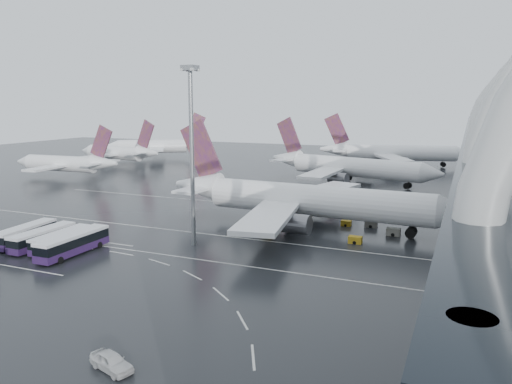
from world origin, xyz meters
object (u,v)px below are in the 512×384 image
at_px(airliner_main, 302,200).
at_px(floodlight_mast, 191,135).
at_px(airliner_gate_b, 347,167).
at_px(gse_cart_belly_b, 371,224).
at_px(airliner_gate_c, 392,153).
at_px(gse_cart_belly_e, 346,223).
at_px(bus_row_near_c, 61,240).
at_px(jet_remote_west, 67,164).
at_px(jet_remote_mid, 120,153).
at_px(gse_cart_belly_c, 269,232).
at_px(gse_cart_belly_d, 393,232).
at_px(bus_row_near_b, 43,237).
at_px(bus_row_near_a, 25,234).
at_px(jet_remote_far, 159,146).
at_px(van_curve_b, 111,362).
at_px(bus_row_near_d, 73,243).
at_px(gse_cart_belly_a, 355,240).

relative_size(airliner_main, floodlight_mast, 2.03).
distance_m(airliner_main, airliner_gate_b, 56.86).
relative_size(airliner_main, gse_cart_belly_b, 25.86).
bearing_deg(floodlight_mast, airliner_gate_c, 82.82).
bearing_deg(gse_cart_belly_e, bus_row_near_c, -139.35).
distance_m(jet_remote_west, floodlight_mast, 94.43).
distance_m(jet_remote_mid, gse_cart_belly_c, 119.34).
xyz_separation_m(gse_cart_belly_b, gse_cart_belly_c, (-16.44, -13.17, -0.12)).
bearing_deg(airliner_gate_c, gse_cart_belly_b, -97.83).
xyz_separation_m(gse_cart_belly_d, gse_cart_belly_e, (-9.67, 3.76, -0.14)).
bearing_deg(bus_row_near_b, gse_cart_belly_b, -53.77).
bearing_deg(bus_row_near_c, bus_row_near_a, 87.24).
height_order(airliner_main, airliner_gate_b, airliner_main).
xyz_separation_m(jet_remote_west, jet_remote_far, (-5.76, 61.43, 0.65)).
height_order(floodlight_mast, gse_cart_belly_d, floodlight_mast).
bearing_deg(van_curve_b, bus_row_near_d, 64.78).
distance_m(airliner_main, van_curve_b, 58.67).
bearing_deg(airliner_gate_b, jet_remote_far, 172.64).
bearing_deg(jet_remote_far, gse_cart_belly_d, 108.94).
distance_m(airliner_main, bus_row_near_c, 44.71).
relative_size(jet_remote_mid, bus_row_near_c, 3.42).
bearing_deg(airliner_gate_c, jet_remote_mid, -173.24).
distance_m(airliner_gate_b, gse_cart_belly_d, 61.04).
height_order(airliner_gate_b, floodlight_mast, floodlight_mast).
distance_m(van_curve_b, gse_cart_belly_c, 50.04).
bearing_deg(gse_cart_belly_a, jet_remote_mid, 145.70).
bearing_deg(gse_cart_belly_e, jet_remote_far, 139.28).
relative_size(jet_remote_mid, bus_row_near_a, 3.21).
distance_m(airliner_gate_b, bus_row_near_a, 94.64).
height_order(airliner_gate_b, bus_row_near_a, airliner_gate_b).
bearing_deg(bus_row_near_c, bus_row_near_d, -112.36).
bearing_deg(bus_row_near_b, airliner_gate_c, -15.95).
bearing_deg(jet_remote_far, van_curve_b, 90.87).
bearing_deg(gse_cart_belly_b, gse_cart_belly_c, -141.31).
distance_m(bus_row_near_a, bus_row_near_c, 8.29).
relative_size(airliner_main, bus_row_near_b, 4.84).
xyz_separation_m(bus_row_near_b, gse_cart_belly_b, (48.70, 35.71, -1.06)).
distance_m(gse_cart_belly_b, gse_cart_belly_e, 4.83).
bearing_deg(gse_cart_belly_b, bus_row_near_b, -143.75).
distance_m(jet_remote_west, gse_cart_belly_b, 107.00).
bearing_deg(airliner_main, airliner_gate_b, 96.96).
distance_m(jet_remote_west, bus_row_near_c, 85.86).
xyz_separation_m(jet_remote_far, bus_row_near_b, (60.40, -124.66, -3.43)).
bearing_deg(bus_row_near_b, bus_row_near_d, -98.62).
bearing_deg(gse_cart_belly_c, airliner_gate_b, 90.47).
bearing_deg(floodlight_mast, bus_row_near_c, -150.29).
bearing_deg(floodlight_mast, van_curve_b, -70.37).
xyz_separation_m(floodlight_mast, gse_cart_belly_a, (25.39, 11.88, -18.33)).
height_order(jet_remote_west, van_curve_b, jet_remote_west).
xyz_separation_m(gse_cart_belly_a, gse_cart_belly_c, (-15.99, -0.59, -0.10)).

